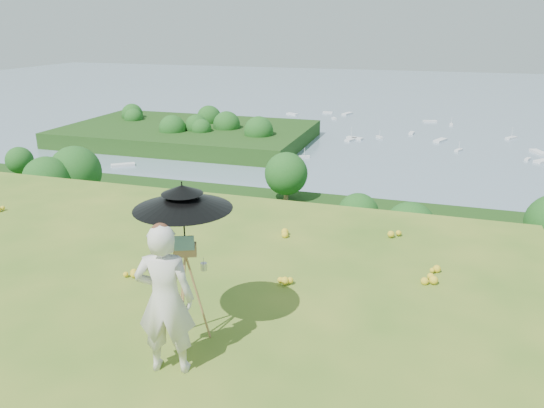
% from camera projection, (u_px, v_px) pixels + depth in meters
% --- Properties ---
extents(shoreline_tier, '(170.00, 28.00, 8.00)m').
position_uv_depth(shoreline_tier, '(390.00, 283.00, 85.77)').
color(shoreline_tier, slate).
rests_on(shoreline_tier, bay_water).
extents(bay_water, '(700.00, 700.00, 0.00)m').
position_uv_depth(bay_water, '(427.00, 113.00, 234.02)').
color(bay_water, '#6E8B9E').
rests_on(bay_water, ground).
extents(peninsula, '(90.00, 60.00, 12.00)m').
position_uv_depth(peninsula, '(187.00, 126.00, 176.92)').
color(peninsula, '#16390F').
rests_on(peninsula, bay_water).
extents(slope_trees, '(110.00, 50.00, 6.00)m').
position_uv_depth(slope_trees, '(361.00, 269.00, 42.85)').
color(slope_trees, '#174E19').
rests_on(slope_trees, forest_slope).
extents(harbor_town, '(110.00, 22.00, 5.00)m').
position_uv_depth(harbor_town, '(393.00, 246.00, 83.66)').
color(harbor_town, silver).
rests_on(harbor_town, shoreline_tier).
extents(moored_boats, '(140.00, 140.00, 0.70)m').
position_uv_depth(moored_boats, '(377.00, 149.00, 166.15)').
color(moored_boats, white).
rests_on(moored_boats, bay_water).
extents(wildflowers, '(10.00, 10.50, 0.12)m').
position_uv_depth(wildflowers, '(14.00, 347.00, 6.60)').
color(wildflowers, yellow).
rests_on(wildflowers, ground).
extents(painter, '(0.76, 0.59, 1.84)m').
position_uv_depth(painter, '(165.00, 300.00, 6.00)').
color(painter, silver).
rests_on(painter, ground).
extents(field_easel, '(0.73, 0.73, 1.48)m').
position_uv_depth(field_easel, '(187.00, 289.00, 6.62)').
color(field_easel, olive).
rests_on(field_easel, ground).
extents(sun_umbrella, '(1.50, 1.50, 0.91)m').
position_uv_depth(sun_umbrella, '(184.00, 218.00, 6.35)').
color(sun_umbrella, black).
rests_on(sun_umbrella, field_easel).
extents(painter_cap, '(0.26, 0.29, 0.10)m').
position_uv_depth(painter_cap, '(160.00, 229.00, 5.72)').
color(painter_cap, '#C26B7B').
rests_on(painter_cap, painter).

